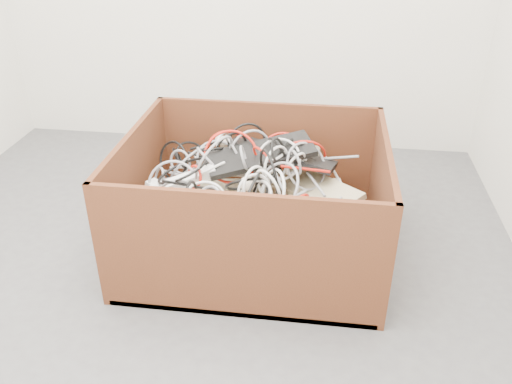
# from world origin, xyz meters

# --- Properties ---
(ground) EXTENTS (3.00, 3.00, 0.00)m
(ground) POSITION_xyz_m (0.00, 0.00, 0.00)
(ground) COLOR #4C4C4E
(ground) RESTS_ON ground
(cardboard_box) EXTENTS (1.13, 0.94, 0.57)m
(cardboard_box) POSITION_xyz_m (0.26, 0.25, 0.15)
(cardboard_box) COLOR #432110
(cardboard_box) RESTS_ON ground
(keyboard_pile) EXTENTS (1.06, 0.83, 0.37)m
(keyboard_pile) POSITION_xyz_m (0.31, 0.29, 0.29)
(keyboard_pile) COLOR tan
(keyboard_pile) RESTS_ON cardboard_box
(mice_scatter) EXTENTS (0.78, 0.74, 0.18)m
(mice_scatter) POSITION_xyz_m (0.23, 0.20, 0.36)
(mice_scatter) COLOR beige
(mice_scatter) RESTS_ON keyboard_pile
(power_strip_left) EXTENTS (0.31, 0.17, 0.13)m
(power_strip_left) POSITION_xyz_m (-0.04, 0.19, 0.38)
(power_strip_left) COLOR white
(power_strip_left) RESTS_ON keyboard_pile
(power_strip_right) EXTENTS (0.29, 0.19, 0.10)m
(power_strip_right) POSITION_xyz_m (-0.07, 0.14, 0.32)
(power_strip_right) COLOR white
(power_strip_right) RESTS_ON keyboard_pile
(vga_plug) EXTENTS (0.06, 0.06, 0.03)m
(vga_plug) POSITION_xyz_m (0.51, 0.14, 0.35)
(vga_plug) COLOR #0C34C0
(vga_plug) RESTS_ON keyboard_pile
(cable_tangle) EXTENTS (1.03, 0.85, 0.40)m
(cable_tangle) POSITION_xyz_m (0.20, 0.29, 0.41)
(cable_tangle) COLOR gray
(cable_tangle) RESTS_ON keyboard_pile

